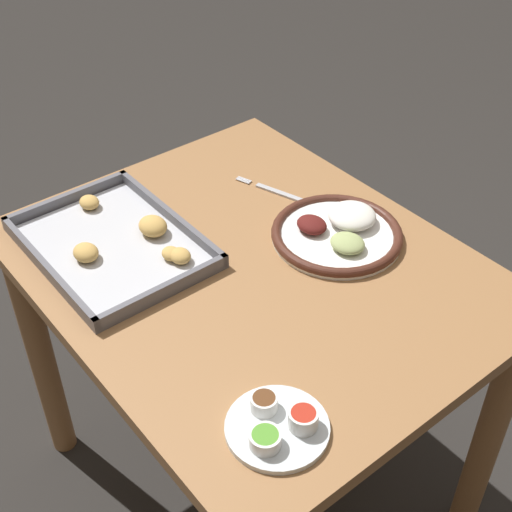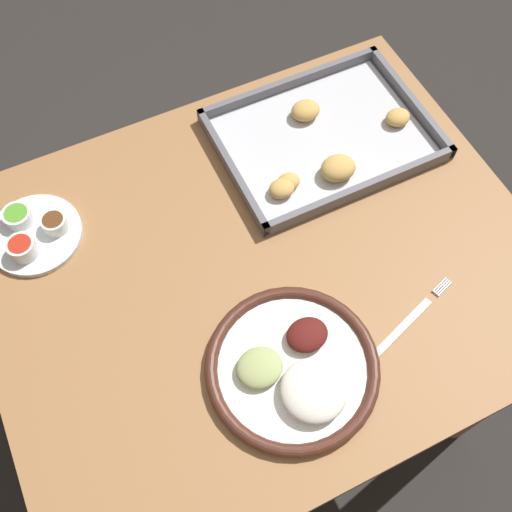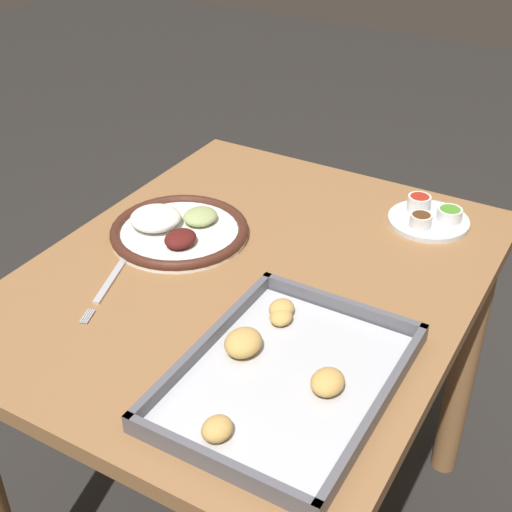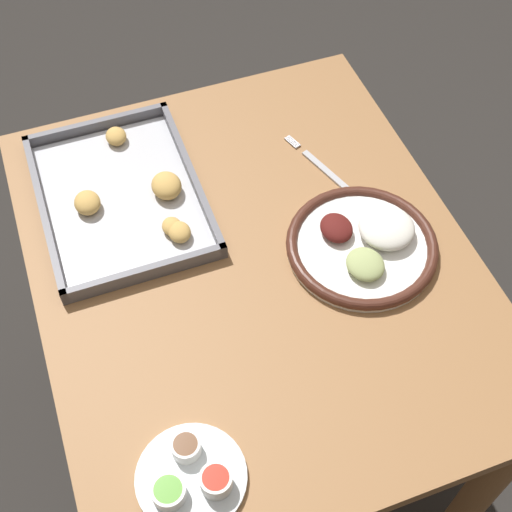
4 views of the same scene
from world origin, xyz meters
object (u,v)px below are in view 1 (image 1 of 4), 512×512
Objects in this scene: fork at (284,194)px; saucer_plate at (278,425)px; baking_tray at (116,243)px; dinner_plate at (338,232)px.

saucer_plate is at bearing 120.23° from fork.
baking_tray reaches higher than saucer_plate.
saucer_plate is (-0.47, 0.41, 0.01)m from fork.
fork is 0.38m from baking_tray.
fork is 0.56× the size of baking_tray.
saucer_plate is 0.54m from baking_tray.
saucer_plate is 0.41× the size of baking_tray.
fork is 0.62m from saucer_plate.
saucer_plate is (-0.28, 0.40, 0.00)m from dinner_plate.
baking_tray reaches higher than fork.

